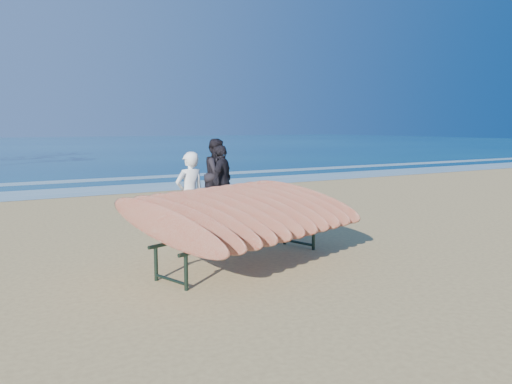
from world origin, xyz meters
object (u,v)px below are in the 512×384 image
at_px(person_white, 190,195).
at_px(person_dark_b, 222,180).
at_px(person_dark_a, 218,174).
at_px(surfboard_rack, 243,212).

xyz_separation_m(person_white, person_dark_b, (1.59, 1.85, 0.02)).
distance_m(person_dark_a, person_dark_b, 0.88).
distance_m(surfboard_rack, person_dark_b, 4.41).
relative_size(surfboard_rack, person_dark_b, 2.20).
distance_m(person_white, person_dark_a, 3.27).
bearing_deg(surfboard_rack, person_dark_b, 49.73).
bearing_deg(person_dark_a, person_white, -155.55).
bearing_deg(person_dark_a, surfboard_rack, -141.55).
bearing_deg(person_white, surfboard_rack, 81.06).
height_order(person_white, person_dark_a, person_dark_a).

